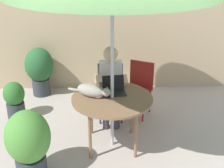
% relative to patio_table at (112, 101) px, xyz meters
% --- Properties ---
extents(ground_plane, '(14.00, 14.00, 0.00)m').
position_rel_patio_table_xyz_m(ground_plane, '(0.00, 0.00, -0.69)').
color(ground_plane, '#ADA399').
extents(fence_back, '(5.69, 0.08, 1.71)m').
position_rel_patio_table_xyz_m(fence_back, '(0.00, 1.96, 0.17)').
color(fence_back, tan).
rests_on(fence_back, ground).
extents(patio_table, '(1.08, 1.08, 0.74)m').
position_rel_patio_table_xyz_m(patio_table, '(0.00, 0.00, 0.00)').
color(patio_table, brown).
rests_on(patio_table, ground).
extents(chair_occupied, '(0.40, 0.40, 0.88)m').
position_rel_patio_table_xyz_m(chair_occupied, '(0.00, 0.81, -0.18)').
color(chair_occupied, '#33383F').
rests_on(chair_occupied, ground).
extents(chair_empty, '(0.54, 0.54, 0.88)m').
position_rel_patio_table_xyz_m(chair_empty, '(0.47, 0.91, -0.18)').
color(chair_empty, maroon).
rests_on(chair_empty, ground).
extents(person_seated, '(0.48, 0.48, 1.22)m').
position_rel_patio_table_xyz_m(person_seated, '(0.00, 0.66, -0.00)').
color(person_seated, white).
rests_on(person_seated, ground).
extents(laptop, '(0.33, 0.29, 0.21)m').
position_rel_patio_table_xyz_m(laptop, '(0.03, 0.17, 0.12)').
color(laptop, black).
rests_on(laptop, patio_table).
extents(cat, '(0.58, 0.39, 0.17)m').
position_rel_patio_table_xyz_m(cat, '(-0.26, 0.04, 0.14)').
color(cat, gray).
rests_on(cat, patio_table).
extents(potted_plant_near_fence, '(0.53, 0.53, 0.88)m').
position_rel_patio_table_xyz_m(potted_plant_near_fence, '(-1.00, -0.58, -0.21)').
color(potted_plant_near_fence, '#33383D').
rests_on(potted_plant_near_fence, ground).
extents(potted_plant_by_chair, '(0.34, 0.34, 0.62)m').
position_rel_patio_table_xyz_m(potted_plant_by_chair, '(-1.54, 0.81, -0.36)').
color(potted_plant_by_chair, '#33383D').
rests_on(potted_plant_by_chair, ground).
extents(potted_plant_corner, '(0.51, 0.51, 0.91)m').
position_rel_patio_table_xyz_m(potted_plant_corner, '(-1.27, 1.66, -0.17)').
color(potted_plant_corner, '#33383D').
rests_on(potted_plant_corner, ground).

